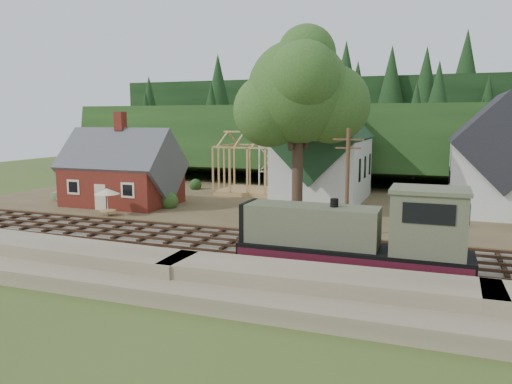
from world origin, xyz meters
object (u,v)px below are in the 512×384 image
(car_blue, at_px, (151,197))
(car_green, at_px, (70,195))
(patio_set, at_px, (107,193))
(locomotive, at_px, (361,238))

(car_blue, relative_size, car_green, 1.08)
(car_green, bearing_deg, patio_set, -139.42)
(locomotive, bearing_deg, patio_set, 159.69)
(car_blue, distance_m, car_green, 8.96)
(car_green, relative_size, patio_set, 1.44)
(car_green, bearing_deg, locomotive, -130.96)
(car_blue, bearing_deg, locomotive, -41.55)
(car_blue, xyz_separation_m, car_green, (-8.85, -1.43, -0.06))
(locomotive, height_order, patio_set, locomotive)
(locomotive, relative_size, car_green, 3.60)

